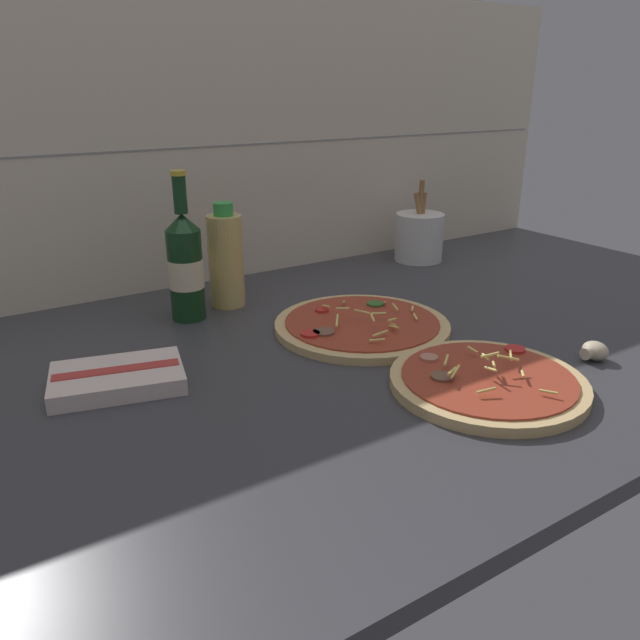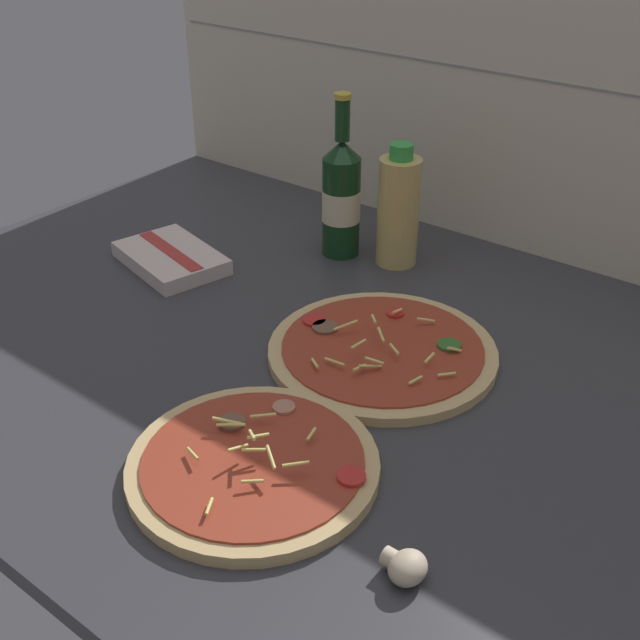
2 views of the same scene
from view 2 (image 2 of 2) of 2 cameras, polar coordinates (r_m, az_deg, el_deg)
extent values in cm
cube|color=#38383D|center=(99.19, 5.34, -5.56)|extent=(160.00, 90.00, 2.50)
cube|color=beige|center=(124.79, 17.98, 15.58)|extent=(160.00, 1.00, 60.00)
cube|color=gray|center=(124.29, 17.88, 15.54)|extent=(156.80, 0.16, 0.30)
cylinder|color=tan|center=(86.36, -4.76, -10.32)|extent=(26.84, 26.84, 1.47)
cylinder|color=#9E3823|center=(85.78, -4.79, -9.87)|extent=(23.62, 23.62, 0.30)
cylinder|color=#B7755B|center=(92.07, -2.59, -6.21)|extent=(2.61, 2.61, 0.40)
cylinder|color=brown|center=(90.36, -6.28, -7.23)|extent=(3.06, 3.06, 0.40)
cylinder|color=red|center=(83.09, 2.24, -11.06)|extent=(3.02, 3.02, 0.40)
cylinder|color=#EADB6B|center=(83.75, -4.86, -8.15)|extent=(2.20, 1.73, 1.03)
cylinder|color=#EADB6B|center=(84.13, -4.74, -9.18)|extent=(1.96, 2.06, 0.65)
cylinder|color=#EADB6B|center=(85.71, -9.04, -9.37)|extent=(2.60, 1.22, 0.70)
cylinder|color=#EADB6B|center=(86.96, -0.62, -8.12)|extent=(0.63, 1.88, 0.73)
cylinder|color=#EADB6B|center=(82.51, -1.73, -10.20)|extent=(2.25, 2.22, 0.59)
cylinder|color=#EADB6B|center=(82.40, -3.52, -9.71)|extent=(2.70, 2.01, 0.95)
cylinder|color=#EADB6B|center=(84.46, -5.87, -9.03)|extent=(0.87, 2.53, 0.93)
cylinder|color=#EADB6B|center=(84.52, -4.42, -8.22)|extent=(1.46, 2.27, 0.65)
cylinder|color=#EADB6B|center=(79.96, -7.89, -13.00)|extent=(1.45, 2.14, 0.42)
cylinder|color=#EADB6B|center=(89.48, -4.06, -6.78)|extent=(2.52, 2.08, 0.69)
cylinder|color=#EADB6B|center=(88.43, -6.35, -7.42)|extent=(3.12, 1.89, 0.83)
cylinder|color=#EADB6B|center=(81.78, -4.83, -11.36)|extent=(1.84, 1.91, 0.54)
cylinder|color=#EADB6B|center=(88.63, -6.62, -7.14)|extent=(3.10, 1.88, 0.75)
cylinder|color=tan|center=(104.09, 4.45, -2.29)|extent=(29.67, 29.67, 1.30)
cylinder|color=#9E3823|center=(103.65, 4.47, -1.92)|extent=(26.11, 26.11, 0.30)
cylinder|color=red|center=(110.41, 5.36, 0.48)|extent=(2.38, 2.38, 0.40)
cylinder|color=red|center=(108.32, -0.40, -0.02)|extent=(3.12, 3.12, 0.40)
cylinder|color=#336628|center=(104.40, 9.18, -1.77)|extent=(3.08, 3.08, 0.40)
cylinder|color=brown|center=(106.81, 0.36, -0.51)|extent=(3.50, 3.50, 0.40)
cylinder|color=#EADB6B|center=(100.08, 2.76, -1.70)|extent=(1.19, 2.16, 0.91)
cylinder|color=#EADB6B|center=(97.96, 3.78, -2.97)|extent=(2.41, 1.09, 0.69)
cylinder|color=#EADB6B|center=(108.11, 7.53, 0.01)|extent=(1.86, 2.28, 1.10)
cylinder|color=#EADB6B|center=(102.87, 9.53, -2.07)|extent=(1.54, 1.69, 0.99)
cylinder|color=#EADB6B|center=(102.61, 4.36, -1.04)|extent=(2.27, 2.00, 0.85)
cylinder|color=#EADB6B|center=(100.86, 5.31, -2.07)|extent=(2.29, 1.64, 0.42)
cylinder|color=#EADB6B|center=(98.96, 1.06, -2.99)|extent=(3.00, 0.36, 0.60)
cylinder|color=#EADB6B|center=(96.62, 6.81, -4.26)|extent=(1.09, 1.94, 0.75)
cylinder|color=#EADB6B|center=(105.10, 1.84, -0.37)|extent=(2.28, 2.83, 1.20)
cylinder|color=#EADB6B|center=(109.43, 5.51, 0.64)|extent=(0.42, 2.13, 0.74)
cylinder|color=#EADB6B|center=(98.91, -0.37, -3.09)|extent=(2.17, 1.65, 0.61)
cylinder|color=#EADB6B|center=(99.81, 7.80, -2.68)|extent=(0.61, 1.86, 0.94)
cylinder|color=#EADB6B|center=(105.02, 3.85, 0.08)|extent=(1.88, 1.86, 0.57)
cylinder|color=#EADB6B|center=(98.24, 9.00, -3.83)|extent=(1.78, 1.87, 0.44)
cylinder|color=#EADB6B|center=(98.19, 3.58, -3.29)|extent=(1.77, 3.02, 1.28)
cylinder|color=#EADB6B|center=(97.68, 2.83, -3.39)|extent=(0.45, 2.40, 0.81)
cylinder|color=#143819|center=(127.46, 1.52, 8.04)|extent=(6.01, 6.01, 15.91)
cone|color=#143819|center=(124.11, 1.58, 12.03)|extent=(6.01, 6.01, 2.83)
cylinder|color=#143819|center=(122.71, 1.61, 14.04)|extent=(2.28, 2.28, 6.29)
cylinder|color=gold|center=(121.73, 1.63, 15.64)|extent=(2.63, 2.63, 0.80)
cylinder|color=beige|center=(127.34, 1.52, 8.17)|extent=(6.07, 6.07, 5.09)
cylinder|color=#D6B766|center=(124.77, 5.59, 7.64)|extent=(6.47, 6.47, 16.98)
cylinder|color=green|center=(121.30, 5.82, 11.83)|extent=(3.56, 3.56, 2.31)
cylinder|color=beige|center=(76.28, 5.19, -16.59)|extent=(1.82, 1.82, 1.82)
ellipsoid|color=#C6B293|center=(75.74, 6.26, -17.11)|extent=(3.44, 4.05, 2.84)
cube|color=beige|center=(128.32, -10.55, 4.35)|extent=(19.97, 15.77, 2.40)
cube|color=#B73833|center=(127.77, -10.60, 4.86)|extent=(16.74, 6.16, 0.16)
camera|label=1|loc=(1.08, -54.68, 8.35)|focal=35.00mm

